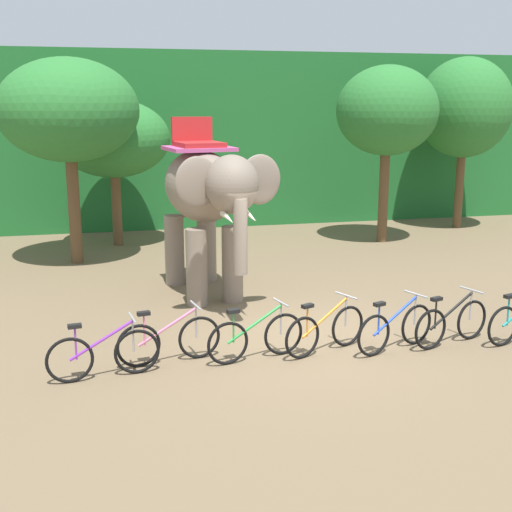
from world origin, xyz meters
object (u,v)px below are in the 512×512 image
bike_purple (104,354)px  elephant (206,195)px  tree_far_right (387,111)px  bike_green (256,337)px  bike_orange (325,330)px  bike_black (451,323)px  tree_right (113,139)px  tree_center (68,111)px  tree_left (465,108)px  bike_pink (169,340)px  bike_blue (395,328)px

bike_purple → elephant: bearing=60.8°
tree_far_right → bike_green: tree_far_right is taller
bike_green → bike_orange: (1.20, 0.06, 0.00)m
bike_orange → bike_black: 2.24m
tree_right → bike_purple: (-0.57, -9.94, -2.69)m
bike_green → bike_black: 3.43m
tree_right → bike_purple: size_ratio=2.46×
tree_center → elephant: bearing=-54.3°
tree_far_right → tree_center: bearing=-175.5°
bike_purple → bike_green: bearing=4.9°
elephant → tree_left: bearing=33.1°
tree_right → bike_black: size_ratio=2.55×
bike_purple → bike_orange: (3.61, 0.26, 0.00)m
tree_far_right → bike_purple: size_ratio=3.02×
tree_center → elephant: 5.07m
tree_left → bike_pink: 14.93m
bike_green → bike_orange: bearing=2.6°
tree_left → bike_blue: (-6.94, -10.12, -3.52)m
tree_center → bike_black: size_ratio=3.15×
tree_right → bike_orange: 10.50m
bike_orange → bike_pink: bearing=177.1°
elephant → bike_blue: size_ratio=2.61×
bike_blue → bike_black: size_ratio=0.98×
bike_blue → bike_black: (1.05, 0.03, 0.00)m
bike_pink → bike_black: size_ratio=1.03×
tree_far_right → tree_left: (3.42, 1.60, 0.07)m
tree_center → bike_blue: size_ratio=3.20×
bike_purple → bike_blue: 4.79m
tree_right → bike_black: (5.27, -9.83, -2.69)m
tree_center → tree_left: 12.49m
bike_orange → bike_black: same height
tree_left → elephant: (-9.49, -6.18, -1.70)m
tree_center → bike_purple: tree_center is taller
bike_green → bike_black: bearing=-1.6°
tree_far_right → bike_pink: (-7.28, -8.20, -3.45)m
tree_center → tree_left: bearing=10.6°
tree_far_right → elephant: bearing=-143.0°
bike_green → bike_blue: size_ratio=1.04×
tree_far_right → bike_pink: size_ratio=3.04×
tree_far_right → bike_black: bearing=-106.2°
tree_far_right → bike_blue: size_ratio=3.18×
tree_left → bike_orange: 13.30m
elephant → bike_blue: bearing=-57.1°
tree_far_right → bike_blue: 9.84m
bike_purple → bike_blue: same height
bike_purple → bike_pink: bearing=20.9°
tree_left → bike_blue: tree_left is taller
tree_right → bike_purple: 10.32m
tree_far_right → elephant: (-6.07, -4.58, -1.63)m
tree_right → tree_far_right: bearing=-9.9°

